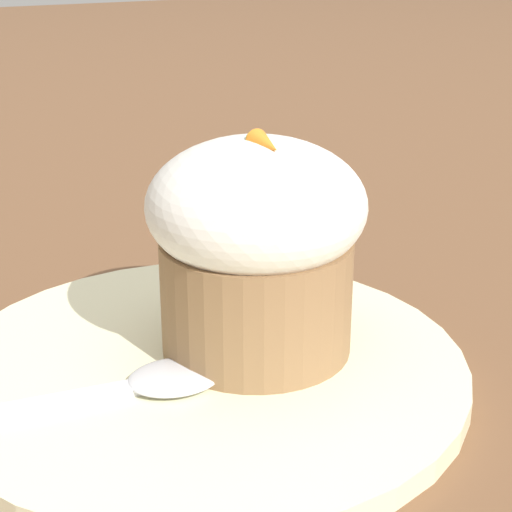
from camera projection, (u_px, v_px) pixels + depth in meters
The scene contains 4 objects.
ground_plane at pixel (205, 379), 0.42m from camera, with size 4.00×4.00×0.00m, color brown.
dessert_plate at pixel (204, 369), 0.42m from camera, with size 0.26×0.26×0.01m.
carrot_cake at pixel (256, 243), 0.41m from camera, with size 0.11×0.11×0.11m.
spoon at pixel (154, 382), 0.39m from camera, with size 0.04×0.11×0.01m.
Camera 1 is at (0.34, -0.14, 0.21)m, focal length 60.00 mm.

